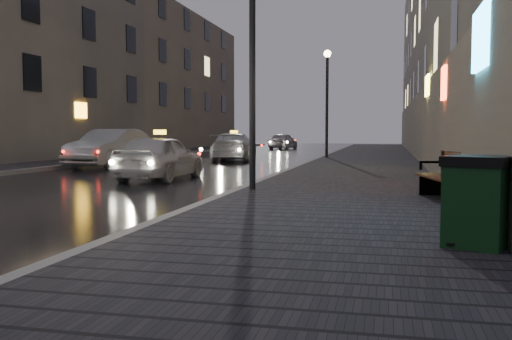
% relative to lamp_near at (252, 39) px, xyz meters
% --- Properties ---
extents(ground, '(120.00, 120.00, 0.00)m').
position_rel_lamp_near_xyz_m(ground, '(-1.85, -6.00, -3.49)').
color(ground, black).
rests_on(ground, ground).
extents(sidewalk, '(4.60, 58.00, 0.15)m').
position_rel_lamp_near_xyz_m(sidewalk, '(2.05, 15.00, -3.41)').
color(sidewalk, black).
rests_on(sidewalk, ground).
extents(curb, '(0.20, 58.00, 0.15)m').
position_rel_lamp_near_xyz_m(curb, '(-0.35, 15.00, -3.41)').
color(curb, slate).
rests_on(curb, ground).
extents(sidewalk_far, '(2.40, 58.00, 0.15)m').
position_rel_lamp_near_xyz_m(sidewalk_far, '(-10.55, 15.00, -3.41)').
color(sidewalk_far, black).
rests_on(sidewalk_far, ground).
extents(curb_far, '(0.20, 58.00, 0.15)m').
position_rel_lamp_near_xyz_m(curb_far, '(-9.25, 15.00, -3.41)').
color(curb_far, slate).
rests_on(curb_far, ground).
extents(building_near, '(1.80, 50.00, 13.00)m').
position_rel_lamp_near_xyz_m(building_near, '(5.25, 19.00, 3.01)').
color(building_near, '#605B54').
rests_on(building_near, ground).
extents(building_far_b, '(6.00, 16.00, 14.00)m').
position_rel_lamp_near_xyz_m(building_far_b, '(-15.35, 14.00, 3.51)').
color(building_far_b, '#6B6051').
rests_on(building_far_b, ground).
extents(building_far_c, '(6.00, 22.00, 11.00)m').
position_rel_lamp_near_xyz_m(building_far_c, '(-15.35, 33.00, 2.01)').
color(building_far_c, '#6B6051').
rests_on(building_far_c, ground).
extents(lamp_near, '(0.36, 0.36, 5.28)m').
position_rel_lamp_near_xyz_m(lamp_near, '(0.00, 0.00, 0.00)').
color(lamp_near, black).
rests_on(lamp_near, sidewalk).
extents(lamp_far, '(0.36, 0.36, 5.28)m').
position_rel_lamp_near_xyz_m(lamp_far, '(0.00, 16.00, 0.00)').
color(lamp_far, black).
rests_on(lamp_far, sidewalk).
extents(bench, '(0.99, 1.88, 0.91)m').
position_rel_lamp_near_xyz_m(bench, '(4.07, -1.08, -2.88)').
color(bench, black).
rests_on(bench, sidewalk).
extents(trash_bin, '(0.88, 0.88, 1.03)m').
position_rel_lamp_near_xyz_m(trash_bin, '(3.95, -5.63, -2.82)').
color(trash_bin, black).
rests_on(trash_bin, sidewalk).
extents(taxi_near, '(1.65, 3.98, 1.35)m').
position_rel_lamp_near_xyz_m(taxi_near, '(-3.65, 3.46, -2.81)').
color(taxi_near, '#B9B9C0').
rests_on(taxi_near, ground).
extents(car_left_mid, '(1.90, 4.75, 1.54)m').
position_rel_lamp_near_xyz_m(car_left_mid, '(-7.96, 8.72, -2.72)').
color(car_left_mid, gray).
rests_on(car_left_mid, ground).
extents(taxi_mid, '(2.47, 4.82, 1.34)m').
position_rel_lamp_near_xyz_m(taxi_mid, '(-4.35, 14.45, -2.82)').
color(taxi_mid, silver).
rests_on(taxi_mid, ground).
extents(car_far, '(1.96, 3.92, 1.28)m').
position_rel_lamp_near_xyz_m(car_far, '(-5.01, 31.45, -2.85)').
color(car_far, '#A8A7B0').
rests_on(car_far, ground).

